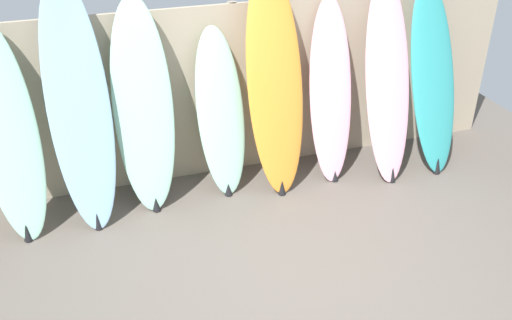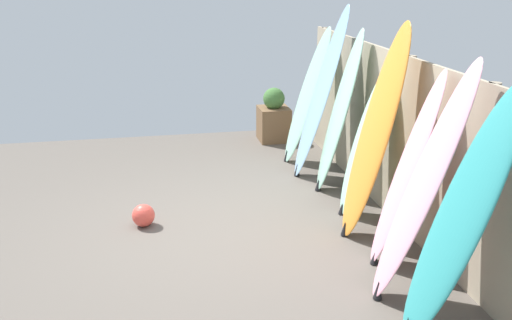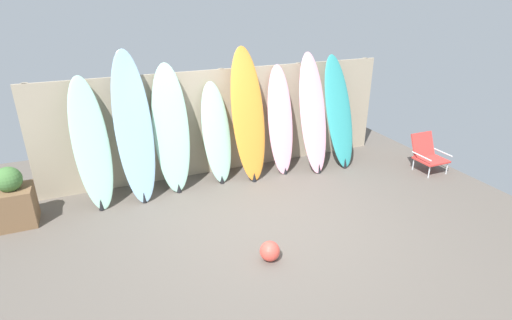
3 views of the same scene
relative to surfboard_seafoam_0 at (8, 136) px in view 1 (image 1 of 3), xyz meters
name	(u,v)px [view 1 (image 1 of 3)]	position (x,y,z in m)	size (l,w,h in m)	color
ground	(305,285)	(2.15, -1.59, -0.93)	(7.68, 7.68, 0.00)	#5B544C
fence_back	(235,91)	(2.15, 0.42, -0.03)	(6.08, 0.11, 1.80)	tan
surfboard_seafoam_0	(8,136)	(0.00, 0.00, 0.00)	(0.58, 0.72, 1.89)	#9ED6BC
surfboard_skyblue_1	(79,109)	(0.62, 0.00, 0.16)	(0.55, 0.69, 2.22)	#8CB7D6
surfboard_seafoam_2	(143,109)	(1.18, 0.06, 0.06)	(0.59, 0.59, 1.99)	#9ED6BC
surfboard_seafoam_3	(221,114)	(1.92, 0.10, -0.12)	(0.50, 0.54, 1.65)	#9ED6BC
surfboard_orange_4	(275,86)	(2.44, -0.01, 0.15)	(0.60, 0.64, 2.18)	orange
surfboard_pink_5	(331,93)	(3.06, 0.05, -0.03)	(0.51, 0.63, 1.84)	pink
surfboard_pink_6	(388,83)	(3.63, -0.08, 0.06)	(0.54, 0.79, 2.02)	pink
surfboard_teal_7	(433,79)	(4.17, -0.07, 0.03)	(0.54, 0.80, 1.95)	teal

